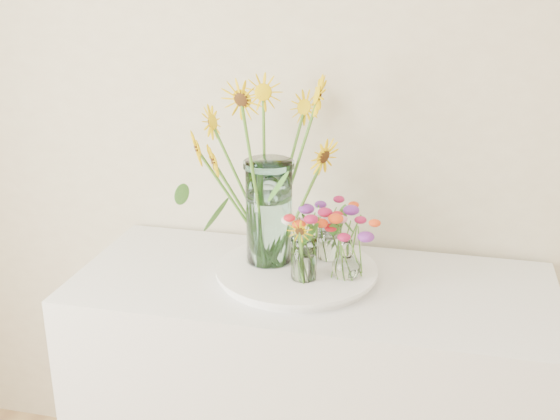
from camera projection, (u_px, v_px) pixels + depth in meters
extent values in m
cube|color=white|center=(310.00, 411.00, 2.20)|extent=(1.40, 0.60, 0.90)
cylinder|color=white|center=(297.00, 273.00, 2.07)|extent=(0.45, 0.45, 0.02)
cylinder|color=#A0D3D0|center=(269.00, 212.00, 2.07)|extent=(0.15, 0.15, 0.32)
cylinder|color=white|center=(304.00, 259.00, 1.98)|extent=(0.08, 0.08, 0.13)
cylinder|color=white|center=(329.00, 241.00, 2.11)|extent=(0.08, 0.08, 0.12)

